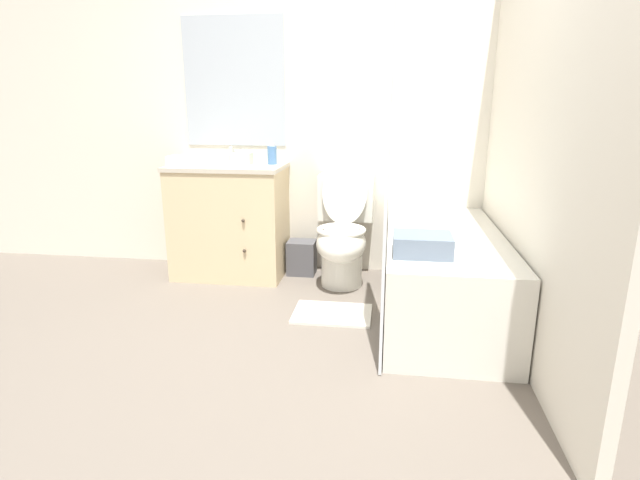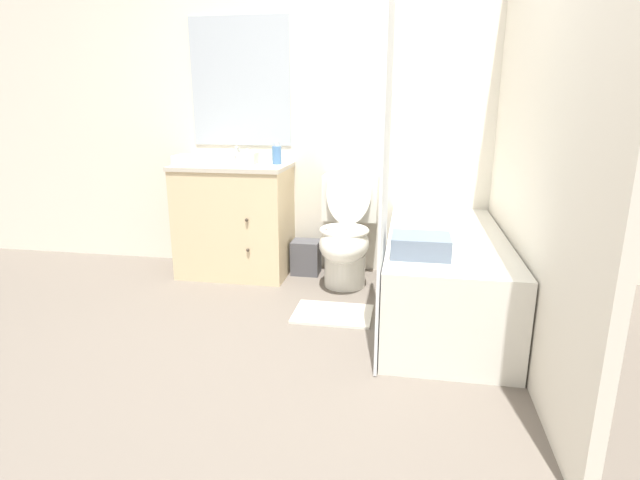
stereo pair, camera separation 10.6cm
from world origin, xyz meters
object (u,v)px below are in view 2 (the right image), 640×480
wastebasket (306,257)px  vanity_cabinet (235,219)px  toilet (346,234)px  soap_dispenser (277,154)px  tissue_box (248,158)px  bath_towel_folded (421,245)px  bath_mat (333,314)px  bathtub (444,275)px  hand_towel_folded (190,160)px  sink_faucet (240,157)px

wastebasket → vanity_cabinet: bearing=-171.6°
vanity_cabinet → toilet: size_ratio=0.96×
vanity_cabinet → soap_dispenser: soap_dispenser is taller
vanity_cabinet → tissue_box: tissue_box is taller
bath_towel_folded → bath_mat: 0.82m
bathtub → toilet: bearing=145.7°
toilet → wastebasket: bearing=153.5°
vanity_cabinet → wastebasket: size_ratio=3.23×
hand_towel_folded → bath_towel_folded: hand_towel_folded is taller
toilet → hand_towel_folded: (-1.13, -0.05, 0.51)m
vanity_cabinet → bathtub: size_ratio=0.53×
bath_towel_folded → bath_mat: size_ratio=0.62×
hand_towel_folded → bath_mat: (1.12, -0.53, -0.87)m
sink_faucet → bathtub: 1.79m
bathtub → wastebasket: bathtub is taller
wastebasket → bath_mat: bearing=-66.5°
soap_dispenser → toilet: bearing=-15.9°
wastebasket → bathtub: bearing=-31.9°
tissue_box → bath_towel_folded: 1.66m
sink_faucet → hand_towel_folded: sink_faucet is taller
tissue_box → hand_towel_folded: 0.42m
tissue_box → hand_towel_folded: size_ratio=0.61×
sink_faucet → bath_towel_folded: size_ratio=0.48×
tissue_box → hand_towel_folded: tissue_box is taller
bathtub → hand_towel_folded: hand_towel_folded is taller
wastebasket → tissue_box: bearing=-176.2°
vanity_cabinet → bathtub: 1.62m
toilet → bathtub: (0.66, -0.45, -0.11)m
wastebasket → tissue_box: (-0.43, -0.03, 0.75)m
wastebasket → soap_dispenser: 0.81m
bath_towel_folded → bath_mat: (-0.50, 0.33, -0.56)m
toilet → hand_towel_folded: size_ratio=4.17×
bath_towel_folded → bath_mat: bath_towel_folded is taller
bath_towel_folded → sink_faucet: bearing=139.0°
toilet → sink_faucet: bearing=162.8°
wastebasket → soap_dispenser: bearing=-177.2°
wastebasket → toilet: bearing=-26.5°
vanity_cabinet → toilet: 0.86m
toilet → soap_dispenser: 0.78m
tissue_box → soap_dispenser: 0.22m
hand_towel_folded → tissue_box: bearing=26.4°
wastebasket → bath_mat: wastebasket is taller
bath_towel_folded → wastebasket: bearing=127.5°
soap_dispenser → bath_mat: 1.28m
bath_towel_folded → bathtub: bearing=70.7°
tissue_box → wastebasket: bearing=3.8°
tissue_box → soap_dispenser: soap_dispenser is taller
bath_towel_folded → hand_towel_folded: bearing=152.1°
hand_towel_folded → bath_mat: size_ratio=0.44×
vanity_cabinet → hand_towel_folded: (-0.27, -0.14, 0.45)m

